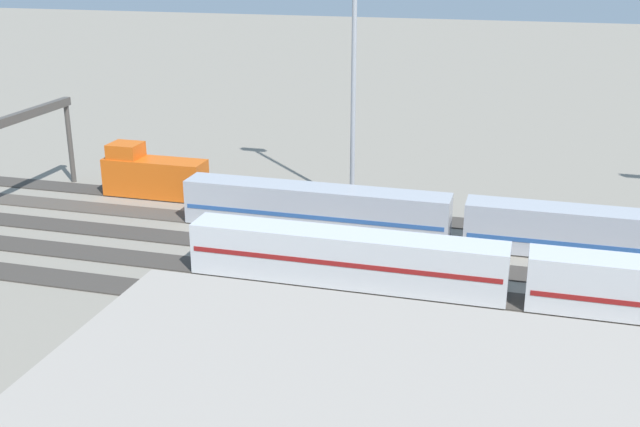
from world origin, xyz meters
The scene contains 8 objects.
ground_plane centered at (0.00, 0.00, 0.00)m, with size 400.00×400.00×0.00m, color gray.
track_bed_0 centered at (0.00, -10.00, 0.06)m, with size 140.00×2.80×0.12m, color #3D3833.
track_bed_1 centered at (0.00, -5.00, 0.06)m, with size 140.00×2.80×0.12m, color #4C443D.
track_bed_2 centered at (0.00, 0.00, 0.06)m, with size 140.00×2.80×0.12m, color #3D3833.
track_bed_3 centered at (0.00, 5.00, 0.06)m, with size 140.00×2.80×0.12m, color #3D3833.
track_bed_4 centered at (0.00, 10.00, 0.06)m, with size 140.00×2.80×0.12m, color #3D3833.
train_on_track_1 centered at (-10.39, -5.00, 1.98)m, with size 47.20×3.06×3.80m.
train_on_track_0 centered at (19.53, -10.00, 2.16)m, with size 10.00×3.00×5.00m.
Camera 1 is at (-15.66, 55.73, 23.64)m, focal length 43.91 mm.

